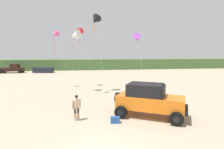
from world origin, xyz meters
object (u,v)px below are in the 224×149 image
kite_purple_stunt (75,36)px  kite_green_box (55,34)px  person_watching (77,106)px  kite_red_delta (80,33)px  distant_pickup (13,69)px  kite_black_sled (137,38)px  cooler_box (115,120)px  kite_yellow_diamond (95,20)px  jeep (149,99)px  distant_sedan (43,70)px

kite_purple_stunt → kite_green_box: 3.82m
person_watching → kite_red_delta: bearing=89.3°
distant_pickup → kite_black_sled: bearing=-44.0°
kite_purple_stunt → cooler_box: bearing=-75.1°
cooler_box → kite_purple_stunt: kite_purple_stunt is taller
kite_purple_stunt → kite_green_box: size_ratio=0.98×
person_watching → kite_purple_stunt: (-0.31, 9.25, 5.27)m
kite_yellow_diamond → kite_black_sled: 8.85m
kite_purple_stunt → kite_yellow_diamond: (1.85, -5.33, 0.81)m
jeep → kite_black_sled: (2.30, 10.79, 4.91)m
cooler_box → kite_purple_stunt: (-2.68, 10.10, 6.02)m
cooler_box → kite_red_delta: 14.93m
cooler_box → distant_sedan: 33.53m
kite_red_delta → distant_pickup: bearing=127.3°
person_watching → cooler_box: 2.63m
distant_pickup → kite_yellow_diamond: kite_yellow_diamond is taller
distant_sedan → kite_black_sled: 25.99m
person_watching → distant_pickup: distant_pickup is taller
distant_pickup → distant_sedan: (6.52, -0.72, -0.34)m
distant_pickup → distant_sedan: distant_pickup is taller
kite_yellow_diamond → kite_green_box: size_ratio=1.05×
distant_sedan → kite_black_sled: size_ratio=0.62×
kite_yellow_diamond → cooler_box: bearing=-80.2°
distant_sedan → kite_red_delta: kite_red_delta is taller
distant_pickup → kite_purple_stunt: size_ratio=0.67×
distant_pickup → kite_red_delta: size_ratio=0.62×
person_watching → cooler_box: person_watching is taller
person_watching → jeep: bearing=-1.0°
distant_pickup → distant_sedan: 6.57m
kite_red_delta → kite_green_box: (-2.93, -0.19, -0.27)m
kite_purple_stunt → kite_red_delta: bearing=81.6°
kite_yellow_diamond → kite_green_box: bearing=117.9°
cooler_box → distant_sedan: distant_sedan is taller
distant_sedan → person_watching: bearing=-65.7°
kite_yellow_diamond → distant_pickup: bearing=120.2°
jeep → kite_black_sled: size_ratio=0.74×
kite_purple_stunt → kite_red_delta: 3.16m
kite_black_sled → kite_green_box: size_ratio=0.94×
kite_red_delta → distant_sedan: bearing=113.8°
kite_purple_stunt → kite_red_delta: (0.45, 3.06, 0.66)m
jeep → cooler_box: 2.80m
person_watching → distant_sedan: (-8.10, 31.00, -0.34)m
person_watching → distant_sedan: 32.04m
distant_sedan → kite_yellow_diamond: kite_yellow_diamond is taller
distant_sedan → kite_purple_stunt: size_ratio=0.60×
kite_green_box → distant_sedan: bearing=105.7°
kite_black_sled → kite_yellow_diamond: bearing=-129.7°
cooler_box → distant_sedan: size_ratio=0.13×
distant_sedan → kite_purple_stunt: (7.79, -21.75, 5.61)m
distant_pickup → kite_purple_stunt: bearing=-57.5°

